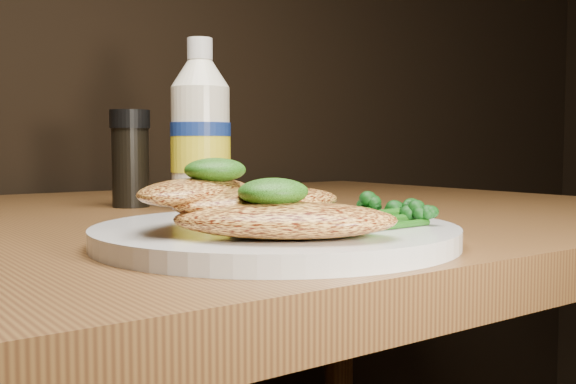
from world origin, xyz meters
TOP-DOWN VIEW (x-y plane):
  - plate at (-0.03, 0.80)m, footprint 0.28×0.28m
  - chicken_front at (-0.07, 0.74)m, footprint 0.16×0.15m
  - chicken_mid at (-0.06, 0.78)m, footprint 0.15×0.08m
  - chicken_back at (-0.09, 0.81)m, footprint 0.14×0.13m
  - pesto_front at (-0.07, 0.75)m, footprint 0.06×0.06m
  - pesto_back at (-0.08, 0.80)m, footprint 0.06×0.06m
  - broccolini_bundle at (0.01, 0.76)m, footprint 0.14×0.11m
  - mayo_bottle at (0.06, 1.08)m, footprint 0.08×0.08m
  - pepper_grinder at (0.00, 1.15)m, footprint 0.05×0.05m

SIDE VIEW (x-z plane):
  - plate at x=-0.03m, z-range 0.75..0.76m
  - broccolini_bundle at x=0.01m, z-range 0.76..0.78m
  - chicken_front at x=-0.07m, z-range 0.76..0.79m
  - chicken_mid at x=-0.06m, z-range 0.77..0.79m
  - chicken_back at x=-0.09m, z-range 0.78..0.80m
  - pesto_front at x=-0.07m, z-range 0.78..0.80m
  - pesto_back at x=-0.08m, z-range 0.80..0.82m
  - pepper_grinder at x=0.00m, z-range 0.75..0.87m
  - mayo_bottle at x=0.06m, z-range 0.75..0.95m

